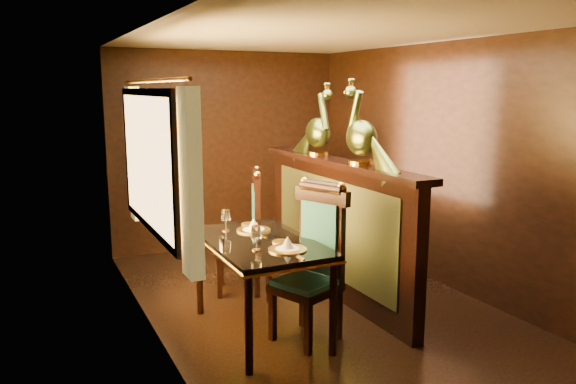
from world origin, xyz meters
The scene contains 8 objects.
ground centered at (0.00, 0.00, 0.00)m, with size 5.00×5.00×0.00m, color black.
room_shell centered at (-0.09, 0.02, 1.58)m, with size 3.04×5.04×2.52m.
partition centered at (0.32, 0.30, 0.71)m, with size 0.26×2.70×1.36m.
dining_table centered at (-0.70, -0.20, 0.74)m, with size 0.84×1.38×1.01m.
chair_left centered at (-0.31, -0.44, 0.68)m, with size 0.62×0.63×1.31m.
chair_right centered at (-0.40, 0.76, 0.66)m, with size 0.59×0.61×1.26m.
peacock_left centered at (0.33, -0.11, 1.74)m, with size 0.24×0.64×0.76m, color #1A4E2F, non-canonical shape.
peacock_right centered at (0.33, 0.69, 1.72)m, with size 0.23×0.61×0.73m, color #1A4E2F, non-canonical shape.
Camera 1 is at (-2.44, -4.31, 2.04)m, focal length 35.00 mm.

